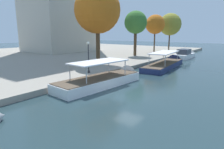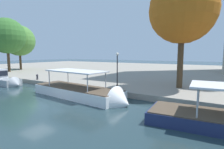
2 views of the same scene
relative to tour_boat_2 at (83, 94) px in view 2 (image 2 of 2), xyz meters
The scene contains 8 objects.
ground_plane 4.59m from the tour_boat_2, 112.21° to the right, with size 220.00×220.00×0.00m, color #23383D.
dock_promenade 29.94m from the tour_boat_2, 93.31° to the left, with size 120.00×55.00×0.61m, color gray.
tour_boat_2 is the anchor object (origin of this frame).
mooring_bollard_0 12.50m from the tour_boat_2, 165.63° to the left, with size 0.31×0.31×0.85m.
lamp_post 5.20m from the tour_boat_2, 68.67° to the left, with size 0.36×0.36×4.13m.
tree_1 30.86m from the tour_boat_2, 165.13° to the left, with size 7.87×7.74×11.77m.
tree_2 35.07m from the tour_boat_2, 160.12° to the left, with size 7.90×8.03×11.15m.
tree_4 14.28m from the tour_boat_2, 43.68° to the left, with size 7.49×7.49×12.61m.
Camera 2 is at (14.01, -9.54, 4.56)m, focal length 28.56 mm.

